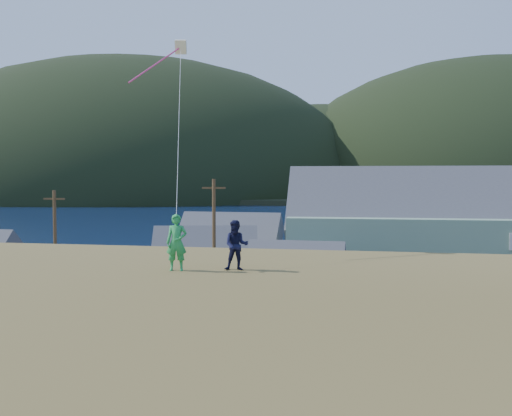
{
  "coord_description": "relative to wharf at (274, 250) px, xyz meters",
  "views": [
    {
      "loc": [
        5.6,
        -35.17,
        10.06
      ],
      "look_at": [
        1.17,
        -11.52,
        8.8
      ],
      "focal_mm": 40.0,
      "sensor_mm": 36.0,
      "label": 1
    }
  ],
  "objects": [
    {
      "name": "shed_palegreen_near",
      "position": [
        -2.33,
        -25.76,
        2.14
      ],
      "size": [
        10.48,
        7.79,
        6.86
      ],
      "rotation": [
        0.0,
        0.0,
        0.22
      ],
      "color": "gray",
      "rests_on": "waterfront_lot"
    },
    {
      "name": "grass_strip",
      "position": [
        6.0,
        -42.0,
        -0.4
      ],
      "size": [
        110.0,
        8.0,
        0.1
      ],
      "primitive_type": "cube",
      "color": "#4C3D19",
      "rests_on": "ground"
    },
    {
      "name": "utility_poles",
      "position": [
        5.38,
        -38.5,
        4.47
      ],
      "size": [
        32.88,
        0.24,
        9.89
      ],
      "color": "#47331E",
      "rests_on": "waterfront_lot"
    },
    {
      "name": "kite_flyer_navy",
      "position": [
        7.76,
        -58.0,
        7.53
      ],
      "size": [
        0.83,
        0.69,
        1.56
      ],
      "primitive_type": "imported",
      "rotation": [
        0.0,
        0.0,
        0.14
      ],
      "color": "black",
      "rests_on": "hillside"
    },
    {
      "name": "lodge",
      "position": [
        23.93,
        -20.72,
        4.73
      ],
      "size": [
        38.72,
        11.87,
        13.51
      ],
      "rotation": [
        0.0,
        0.0,
        0.03
      ],
      "color": "gray",
      "rests_on": "waterfront_lot"
    },
    {
      "name": "waterfront_lot",
      "position": [
        6.0,
        -23.0,
        -0.39
      ],
      "size": [
        72.0,
        36.0,
        0.12
      ],
      "primitive_type": "cube",
      "color": "#28282B",
      "rests_on": "ground"
    },
    {
      "name": "far_shore",
      "position": [
        6.0,
        290.0,
        0.55
      ],
      "size": [
        900.0,
        320.0,
        2.0
      ],
      "primitive_type": "cube",
      "color": "black",
      "rests_on": "ground"
    },
    {
      "name": "shed_palegreen_far",
      "position": [
        -2.8,
        -14.15,
        2.44
      ],
      "size": [
        11.56,
        6.99,
        7.59
      ],
      "rotation": [
        0.0,
        0.0,
        -0.05
      ],
      "color": "slate",
      "rests_on": "waterfront_lot"
    },
    {
      "name": "kite_flyer_green",
      "position": [
        5.96,
        -58.4,
        7.63
      ],
      "size": [
        0.7,
        0.52,
        1.75
      ],
      "primitive_type": "imported",
      "rotation": [
        0.0,
        0.0,
        0.18
      ],
      "color": "green",
      "rests_on": "hillside"
    },
    {
      "name": "shed_white",
      "position": [
        6.46,
        -31.05,
        1.91
      ],
      "size": [
        7.88,
        5.43,
        6.12
      ],
      "rotation": [
        0.0,
        0.0,
        -0.04
      ],
      "color": "silver",
      "rests_on": "waterfront_lot"
    },
    {
      "name": "far_hills",
      "position": [
        41.59,
        239.38,
        1.55
      ],
      "size": [
        760.0,
        265.0,
        143.0
      ],
      "color": "black",
      "rests_on": "ground"
    },
    {
      "name": "ground",
      "position": [
        6.0,
        -40.0,
        -0.45
      ],
      "size": [
        900.0,
        900.0,
        0.0
      ],
      "primitive_type": "plane",
      "color": "#0A1638",
      "rests_on": "ground"
    },
    {
      "name": "wharf",
      "position": [
        0.0,
        0.0,
        0.0
      ],
      "size": [
        26.0,
        14.0,
        0.9
      ],
      "primitive_type": "cube",
      "color": "gray",
      "rests_on": "ground"
    },
    {
      "name": "parked_cars",
      "position": [
        -4.07,
        -19.02,
        0.4
      ],
      "size": [
        24.12,
        11.16,
        1.57
      ],
      "color": "navy",
      "rests_on": "waterfront_lot"
    },
    {
      "name": "kite_rig",
      "position": [
        4.22,
        -52.99,
        14.69
      ],
      "size": [
        1.48,
        3.1,
        8.74
      ],
      "color": "#FDF2C0",
      "rests_on": "ground"
    }
  ]
}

